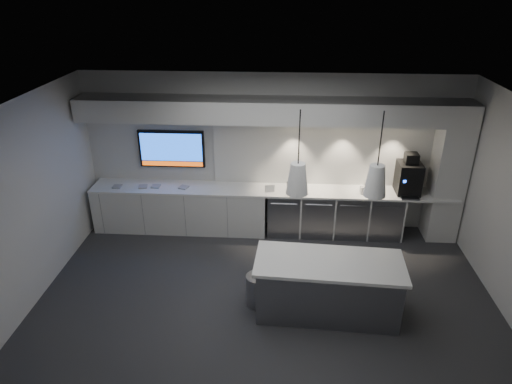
# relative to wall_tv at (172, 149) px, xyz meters

# --- Properties ---
(floor) EXTENTS (7.00, 7.00, 0.00)m
(floor) POSITION_rel_wall_tv_xyz_m (1.90, -2.45, -1.56)
(floor) COLOR #2D2D2F
(floor) RESTS_ON ground
(ceiling) EXTENTS (7.00, 7.00, 0.00)m
(ceiling) POSITION_rel_wall_tv_xyz_m (1.90, -2.45, 1.44)
(ceiling) COLOR black
(ceiling) RESTS_ON wall_back
(wall_back) EXTENTS (7.00, 0.00, 7.00)m
(wall_back) POSITION_rel_wall_tv_xyz_m (1.90, 0.05, -0.06)
(wall_back) COLOR silver
(wall_back) RESTS_ON floor
(wall_front) EXTENTS (7.00, 0.00, 7.00)m
(wall_front) POSITION_rel_wall_tv_xyz_m (1.90, -4.95, -0.06)
(wall_front) COLOR silver
(wall_front) RESTS_ON floor
(wall_left) EXTENTS (0.00, 7.00, 7.00)m
(wall_left) POSITION_rel_wall_tv_xyz_m (-1.60, -2.45, -0.06)
(wall_left) COLOR silver
(wall_left) RESTS_ON floor
(back_counter) EXTENTS (6.80, 0.65, 0.04)m
(back_counter) POSITION_rel_wall_tv_xyz_m (1.90, -0.27, -0.68)
(back_counter) COLOR white
(back_counter) RESTS_ON left_base_cabinets
(left_base_cabinets) EXTENTS (3.30, 0.63, 0.86)m
(left_base_cabinets) POSITION_rel_wall_tv_xyz_m (0.15, -0.27, -1.13)
(left_base_cabinets) COLOR silver
(left_base_cabinets) RESTS_ON floor
(fridge_unit_a) EXTENTS (0.60, 0.61, 0.85)m
(fridge_unit_a) POSITION_rel_wall_tv_xyz_m (2.15, -0.27, -1.13)
(fridge_unit_a) COLOR gray
(fridge_unit_a) RESTS_ON floor
(fridge_unit_b) EXTENTS (0.60, 0.61, 0.85)m
(fridge_unit_b) POSITION_rel_wall_tv_xyz_m (2.78, -0.27, -1.13)
(fridge_unit_b) COLOR gray
(fridge_unit_b) RESTS_ON floor
(fridge_unit_c) EXTENTS (0.60, 0.61, 0.85)m
(fridge_unit_c) POSITION_rel_wall_tv_xyz_m (3.41, -0.27, -1.13)
(fridge_unit_c) COLOR gray
(fridge_unit_c) RESTS_ON floor
(fridge_unit_d) EXTENTS (0.60, 0.61, 0.85)m
(fridge_unit_d) POSITION_rel_wall_tv_xyz_m (4.04, -0.27, -1.13)
(fridge_unit_d) COLOR gray
(fridge_unit_d) RESTS_ON floor
(backsplash) EXTENTS (4.60, 0.03, 1.30)m
(backsplash) POSITION_rel_wall_tv_xyz_m (3.10, 0.03, -0.01)
(backsplash) COLOR silver
(backsplash) RESTS_ON wall_back
(soffit) EXTENTS (6.90, 0.60, 0.40)m
(soffit) POSITION_rel_wall_tv_xyz_m (1.90, -0.25, 0.84)
(soffit) COLOR silver
(soffit) RESTS_ON wall_back
(column) EXTENTS (0.55, 0.55, 2.60)m
(column) POSITION_rel_wall_tv_xyz_m (5.10, -0.25, -0.26)
(column) COLOR silver
(column) RESTS_ON floor
(wall_tv) EXTENTS (1.25, 0.07, 0.72)m
(wall_tv) POSITION_rel_wall_tv_xyz_m (0.00, 0.00, 0.00)
(wall_tv) COLOR black
(wall_tv) RESTS_ON wall_back
(island) EXTENTS (2.15, 1.02, 0.89)m
(island) POSITION_rel_wall_tv_xyz_m (2.80, -2.61, -1.11)
(island) COLOR gray
(island) RESTS_ON floor
(bin) EXTENTS (0.39, 0.39, 0.50)m
(bin) POSITION_rel_wall_tv_xyz_m (1.78, -2.47, -1.31)
(bin) COLOR gray
(bin) RESTS_ON floor
(coffee_machine) EXTENTS (0.42, 0.59, 0.76)m
(coffee_machine) POSITION_rel_wall_tv_xyz_m (4.40, -0.25, -0.35)
(coffee_machine) COLOR black
(coffee_machine) RESTS_ON back_counter
(sign_black) EXTENTS (0.14, 0.02, 0.18)m
(sign_black) POSITION_rel_wall_tv_xyz_m (2.26, -0.32, -0.57)
(sign_black) COLOR black
(sign_black) RESTS_ON back_counter
(sign_white) EXTENTS (0.18, 0.05, 0.14)m
(sign_white) POSITION_rel_wall_tv_xyz_m (1.88, -0.40, -0.59)
(sign_white) COLOR white
(sign_white) RESTS_ON back_counter
(cup_cluster) EXTENTS (0.16, 0.16, 0.14)m
(cup_cluster) POSITION_rel_wall_tv_xyz_m (3.62, -0.34, -0.59)
(cup_cluster) COLOR silver
(cup_cluster) RESTS_ON back_counter
(tray_a) EXTENTS (0.16, 0.16, 0.02)m
(tray_a) POSITION_rel_wall_tv_xyz_m (-1.01, -0.36, -0.65)
(tray_a) COLOR #9D9D9D
(tray_a) RESTS_ON back_counter
(tray_b) EXTENTS (0.19, 0.19, 0.02)m
(tray_b) POSITION_rel_wall_tv_xyz_m (-0.53, -0.33, -0.65)
(tray_b) COLOR #9D9D9D
(tray_b) RESTS_ON back_counter
(tray_c) EXTENTS (0.17, 0.17, 0.02)m
(tray_c) POSITION_rel_wall_tv_xyz_m (-0.29, -0.31, -0.65)
(tray_c) COLOR #9D9D9D
(tray_c) RESTS_ON back_counter
(tray_d) EXTENTS (0.20, 0.20, 0.02)m
(tray_d) POSITION_rel_wall_tv_xyz_m (0.25, -0.32, -0.65)
(tray_d) COLOR #9D9D9D
(tray_d) RESTS_ON back_counter
(pendant_left) EXTENTS (0.29, 0.29, 1.12)m
(pendant_left) POSITION_rel_wall_tv_xyz_m (2.30, -2.61, 0.59)
(pendant_left) COLOR silver
(pendant_left) RESTS_ON ceiling
(pendant_right) EXTENTS (0.29, 0.29, 1.12)m
(pendant_right) POSITION_rel_wall_tv_xyz_m (3.30, -2.61, 0.59)
(pendant_right) COLOR silver
(pendant_right) RESTS_ON ceiling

